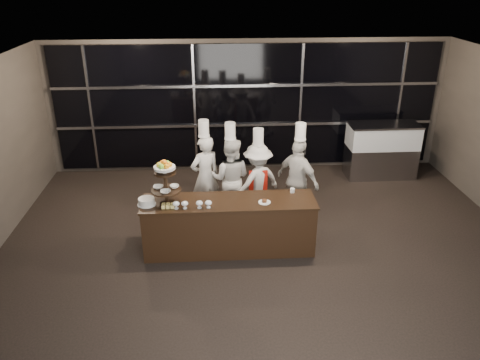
{
  "coord_description": "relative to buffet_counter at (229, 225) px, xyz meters",
  "views": [
    {
      "loc": [
        -0.83,
        -5.37,
        4.36
      ],
      "look_at": [
        -0.38,
        1.71,
        1.15
      ],
      "focal_mm": 35.0,
      "sensor_mm": 36.0,
      "label": 1
    }
  ],
  "objects": [
    {
      "name": "chef_b",
      "position": [
        0.08,
        1.19,
        0.33
      ],
      "size": [
        0.88,
        0.75,
        1.87
      ],
      "color": "white",
      "rests_on": "ground"
    },
    {
      "name": "chef_c",
      "position": [
        0.58,
        1.12,
        0.28
      ],
      "size": [
        1.09,
        0.95,
        1.77
      ],
      "color": "silver",
      "rests_on": "ground"
    },
    {
      "name": "chef_a",
      "position": [
        -0.39,
        1.25,
        0.37
      ],
      "size": [
        0.7,
        0.62,
        1.91
      ],
      "color": "silver",
      "rests_on": "ground"
    },
    {
      "name": "window_wall",
      "position": [
        0.58,
        3.53,
        1.04
      ],
      "size": [
        8.6,
        0.1,
        2.8
      ],
      "color": "black",
      "rests_on": "ground"
    },
    {
      "name": "room",
      "position": [
        0.58,
        -1.41,
        1.03
      ],
      "size": [
        10.0,
        10.0,
        10.0
      ],
      "color": "black",
      "rests_on": "ground"
    },
    {
      "name": "chef_d",
      "position": [
        1.31,
        0.99,
        0.35
      ],
      "size": [
        0.9,
        0.97,
        1.9
      ],
      "color": "silver",
      "rests_on": "ground"
    },
    {
      "name": "display_case",
      "position": [
        3.57,
        2.89,
        0.22
      ],
      "size": [
        1.55,
        0.68,
        1.24
      ],
      "color": "#A5A5AA",
      "rests_on": "ground"
    },
    {
      "name": "display_stand",
      "position": [
        -1.0,
        -0.0,
        0.87
      ],
      "size": [
        0.48,
        0.48,
        0.74
      ],
      "color": "black",
      "rests_on": "buffet_counter"
    },
    {
      "name": "layer_cake",
      "position": [
        -1.32,
        -0.05,
        0.51
      ],
      "size": [
        0.3,
        0.3,
        0.11
      ],
      "color": "white",
      "rests_on": "buffet_counter"
    },
    {
      "name": "compotes",
      "position": [
        -0.59,
        -0.22,
        0.54
      ],
      "size": [
        0.62,
        0.11,
        0.12
      ],
      "color": "silver",
      "rests_on": "buffet_counter"
    },
    {
      "name": "pastry_squares",
      "position": [
        -0.97,
        -0.17,
        0.48
      ],
      "size": [
        0.2,
        0.13,
        0.05
      ],
      "color": "#FEE87C",
      "rests_on": "buffet_counter"
    },
    {
      "name": "small_plate",
      "position": [
        0.57,
        -0.1,
        0.47
      ],
      "size": [
        0.2,
        0.2,
        0.05
      ],
      "color": "white",
      "rests_on": "buffet_counter"
    },
    {
      "name": "buffet_counter",
      "position": [
        0.0,
        0.0,
        0.0
      ],
      "size": [
        2.84,
        0.74,
        0.92
      ],
      "color": "black",
      "rests_on": "ground"
    },
    {
      "name": "chef_cup",
      "position": [
        1.08,
        0.25,
        0.49
      ],
      "size": [
        0.08,
        0.08,
        0.07
      ],
      "primitive_type": "cylinder",
      "color": "white",
      "rests_on": "buffet_counter"
    }
  ]
}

